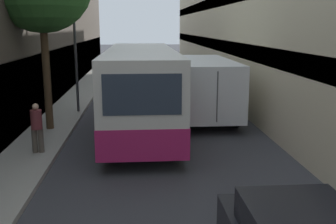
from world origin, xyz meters
name	(u,v)px	position (x,y,z in m)	size (l,w,h in m)	color
ground_plane	(158,124)	(0.00, 15.00, 0.00)	(150.00, 150.00, 0.00)	#38383D
sidewalk_left	(55,124)	(-4.28, 15.00, 0.07)	(1.76, 60.00, 0.14)	#9E998E
bus	(141,87)	(-0.71, 14.29, 1.68)	(2.59, 10.46, 3.18)	silver
box_truck	(200,83)	(2.05, 16.97, 1.46)	(2.35, 8.54, 2.62)	silver
panel_van	(137,68)	(-0.93, 26.75, 1.13)	(1.87, 4.25, 2.03)	#BCBCC1
pedestrian	(37,126)	(-4.00, 11.02, 0.99)	(0.37, 0.35, 1.57)	brown
street_lamp	(74,13)	(-3.65, 17.21, 4.64)	(0.36, 0.80, 6.43)	#38383D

